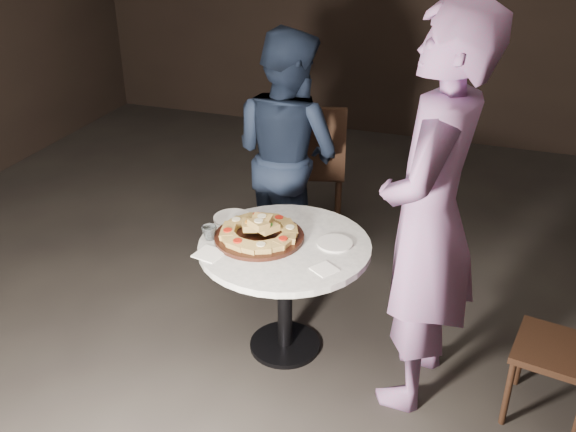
{
  "coord_description": "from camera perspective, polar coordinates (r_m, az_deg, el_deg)",
  "views": [
    {
      "loc": [
        1.07,
        -2.61,
        2.27
      ],
      "look_at": [
        0.15,
        0.07,
        0.78
      ],
      "focal_mm": 40.0,
      "sensor_mm": 36.0,
      "label": 1
    }
  ],
  "objects": [
    {
      "name": "chair_far",
      "position": [
        4.4,
        2.05,
        4.95
      ],
      "size": [
        0.57,
        0.58,
        0.98
      ],
      "rotation": [
        0.0,
        0.0,
        3.41
      ],
      "color": "black",
      "rests_on": "ground"
    },
    {
      "name": "plate_left",
      "position": [
        3.45,
        -4.94,
        -0.17
      ],
      "size": [
        0.24,
        0.24,
        0.01
      ],
      "primitive_type": "cylinder",
      "rotation": [
        0.0,
        0.0,
        -0.15
      ],
      "color": "white",
      "rests_on": "table"
    },
    {
      "name": "focaccia_pile",
      "position": [
        3.24,
        -2.57,
        -1.26
      ],
      "size": [
        0.41,
        0.4,
        0.11
      ],
      "rotation": [
        0.0,
        0.0,
        -0.35
      ],
      "color": "#A5813F",
      "rests_on": "serving_board"
    },
    {
      "name": "napkin_far",
      "position": [
        3.01,
        3.25,
        -4.74
      ],
      "size": [
        0.14,
        0.14,
        0.01
      ],
      "primitive_type": "cube",
      "rotation": [
        0.0,
        0.0,
        -0.6
      ],
      "color": "white",
      "rests_on": "table"
    },
    {
      "name": "water_glass",
      "position": [
        3.26,
        -7.0,
        -1.5
      ],
      "size": [
        0.1,
        0.1,
        0.07
      ],
      "primitive_type": "imported",
      "rotation": [
        0.0,
        0.0,
        -0.3
      ],
      "color": "silver",
      "rests_on": "table"
    },
    {
      "name": "serving_board",
      "position": [
        3.25,
        -2.58,
        -1.86
      ],
      "size": [
        0.55,
        0.55,
        0.02
      ],
      "primitive_type": "cylinder",
      "rotation": [
        0.0,
        0.0,
        -0.23
      ],
      "color": "black",
      "rests_on": "table"
    },
    {
      "name": "diner_teal",
      "position": [
        2.88,
        12.44,
        -0.32
      ],
      "size": [
        0.52,
        0.73,
        1.89
      ],
      "primitive_type": "imported",
      "rotation": [
        0.0,
        0.0,
        -1.67
      ],
      "color": "slate",
      "rests_on": "ground"
    },
    {
      "name": "diner_navy",
      "position": [
        3.96,
        -0.07,
        5.55
      ],
      "size": [
        0.92,
        0.84,
        1.55
      ],
      "primitive_type": "imported",
      "rotation": [
        0.0,
        0.0,
        2.73
      ],
      "color": "black",
      "rests_on": "ground"
    },
    {
      "name": "napkin_near",
      "position": [
        3.14,
        -7.03,
        -3.36
      ],
      "size": [
        0.15,
        0.15,
        0.01
      ],
      "primitive_type": "cube",
      "rotation": [
        0.0,
        0.0,
        -0.19
      ],
      "color": "white",
      "rests_on": "table"
    },
    {
      "name": "floor",
      "position": [
        3.62,
        -2.62,
        -11.16
      ],
      "size": [
        7.0,
        7.0,
        0.0
      ],
      "primitive_type": "plane",
      "color": "black",
      "rests_on": "ground"
    },
    {
      "name": "table",
      "position": [
        3.28,
        -0.29,
        -4.28
      ],
      "size": [
        0.91,
        0.91,
        0.65
      ],
      "rotation": [
        0.0,
        0.0,
        0.05
      ],
      "color": "black",
      "rests_on": "ground"
    },
    {
      "name": "plate_right",
      "position": [
        3.21,
        4.18,
        -2.43
      ],
      "size": [
        0.2,
        0.2,
        0.01
      ],
      "primitive_type": "cylinder",
      "rotation": [
        0.0,
        0.0,
        0.12
      ],
      "color": "white",
      "rests_on": "table"
    }
  ]
}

